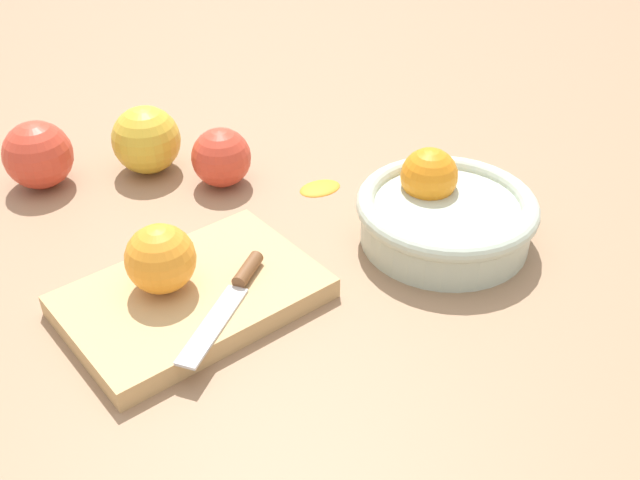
{
  "coord_description": "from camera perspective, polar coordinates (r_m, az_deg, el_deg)",
  "views": [
    {
      "loc": [
        0.24,
        0.65,
        0.47
      ],
      "look_at": [
        -0.02,
        0.09,
        0.04
      ],
      "focal_mm": 42.35,
      "sensor_mm": 36.0,
      "label": 1
    }
  ],
  "objects": [
    {
      "name": "ground_plane",
      "position": [
        0.84,
        -3.79,
        0.9
      ],
      "size": [
        2.4,
        2.4,
        0.0
      ],
      "primitive_type": "plane",
      "color": "#997556"
    },
    {
      "name": "bowl",
      "position": [
        0.81,
        9.36,
        2.03
      ],
      "size": [
        0.19,
        0.19,
        0.09
      ],
      "color": "beige",
      "rests_on": "ground_plane"
    },
    {
      "name": "cutting_board",
      "position": [
        0.73,
        -9.61,
        -4.24
      ],
      "size": [
        0.27,
        0.21,
        0.02
      ],
      "primitive_type": "cube",
      "rotation": [
        0.0,
        0.0,
        0.25
      ],
      "color": "tan",
      "rests_on": "ground_plane"
    },
    {
      "name": "orange_on_board",
      "position": [
        0.71,
        -11.96,
        -1.4
      ],
      "size": [
        0.07,
        0.07,
        0.07
      ],
      "primitive_type": "sphere",
      "color": "orange",
      "rests_on": "cutting_board"
    },
    {
      "name": "knife",
      "position": [
        0.71,
        -6.54,
        -3.95
      ],
      "size": [
        0.12,
        0.12,
        0.01
      ],
      "color": "silver",
      "rests_on": "cutting_board"
    },
    {
      "name": "apple_front_right",
      "position": [
        0.95,
        -20.53,
        6.04
      ],
      "size": [
        0.08,
        0.08,
        0.08
      ],
      "primitive_type": "sphere",
      "color": "#D6422D",
      "rests_on": "ground_plane"
    },
    {
      "name": "apple_front_center",
      "position": [
        0.9,
        -7.47,
        6.2
      ],
      "size": [
        0.07,
        0.07,
        0.07
      ],
      "primitive_type": "sphere",
      "color": "#D6422D",
      "rests_on": "ground_plane"
    },
    {
      "name": "apple_front_right_2",
      "position": [
        0.95,
        -13.0,
        7.39
      ],
      "size": [
        0.08,
        0.08,
        0.08
      ],
      "primitive_type": "sphere",
      "color": "gold",
      "rests_on": "ground_plane"
    },
    {
      "name": "citrus_peel",
      "position": [
        0.9,
        -0.0,
        4.12
      ],
      "size": [
        0.06,
        0.04,
        0.01
      ],
      "primitive_type": "ellipsoid",
      "rotation": [
        0.0,
        0.0,
        3.24
      ],
      "color": "orange",
      "rests_on": "ground_plane"
    }
  ]
}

